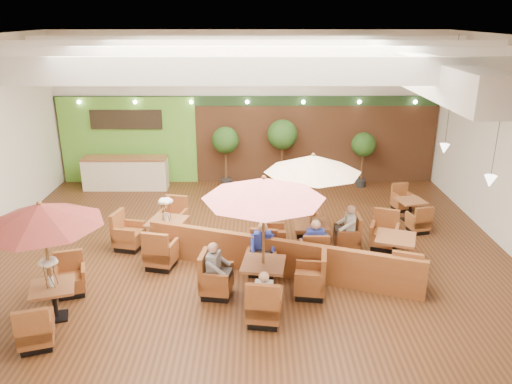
{
  "coord_description": "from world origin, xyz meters",
  "views": [
    {
      "loc": [
        0.27,
        -12.1,
        6.01
      ],
      "look_at": [
        0.3,
        0.5,
        1.5
      ],
      "focal_mm": 35.0,
      "sensor_mm": 36.0,
      "label": 1
    }
  ],
  "objects_px": {
    "table_3": "(157,233)",
    "table_5": "(410,211)",
    "table_1": "(264,217)",
    "topiary_2": "(363,147)",
    "diner_0": "(264,291)",
    "diner_3": "(315,239)",
    "table_2": "(312,186)",
    "topiary_1": "(282,137)",
    "booth_divider": "(278,257)",
    "diner_2": "(216,265)",
    "table_4": "(394,252)",
    "diner_4": "(348,224)",
    "table_0": "(43,231)",
    "diner_1": "(263,244)",
    "service_counter": "(126,173)",
    "topiary_0": "(225,143)"
  },
  "relations": [
    {
      "from": "table_3",
      "to": "table_5",
      "type": "distance_m",
      "value": 7.64
    },
    {
      "from": "table_1",
      "to": "topiary_2",
      "type": "bearing_deg",
      "value": 71.71
    },
    {
      "from": "diner_0",
      "to": "diner_3",
      "type": "bearing_deg",
      "value": 70.25
    },
    {
      "from": "table_2",
      "to": "topiary_1",
      "type": "relative_size",
      "value": 1.09
    },
    {
      "from": "booth_divider",
      "to": "diner_2",
      "type": "xyz_separation_m",
      "value": [
        -1.41,
        -0.94,
        0.3
      ]
    },
    {
      "from": "table_4",
      "to": "diner_2",
      "type": "relative_size",
      "value": 3.48
    },
    {
      "from": "table_4",
      "to": "table_5",
      "type": "bearing_deg",
      "value": 86.43
    },
    {
      "from": "table_4",
      "to": "diner_4",
      "type": "bearing_deg",
      "value": 156.77
    },
    {
      "from": "topiary_1",
      "to": "diner_3",
      "type": "xyz_separation_m",
      "value": [
        0.49,
        -6.25,
        -1.08
      ]
    },
    {
      "from": "table_1",
      "to": "diner_0",
      "type": "relative_size",
      "value": 3.89
    },
    {
      "from": "table_5",
      "to": "diner_4",
      "type": "xyz_separation_m",
      "value": [
        -2.29,
        -2.04,
        0.45
      ]
    },
    {
      "from": "table_0",
      "to": "diner_2",
      "type": "height_order",
      "value": "table_0"
    },
    {
      "from": "booth_divider",
      "to": "diner_4",
      "type": "xyz_separation_m",
      "value": [
        1.92,
        1.36,
        0.3
      ]
    },
    {
      "from": "table_1",
      "to": "table_3",
      "type": "height_order",
      "value": "table_1"
    },
    {
      "from": "table_0",
      "to": "table_3",
      "type": "height_order",
      "value": "table_0"
    },
    {
      "from": "table_3",
      "to": "diner_3",
      "type": "bearing_deg",
      "value": -2.04
    },
    {
      "from": "table_0",
      "to": "table_5",
      "type": "bearing_deg",
      "value": 12.64
    },
    {
      "from": "table_4",
      "to": "diner_1",
      "type": "relative_size",
      "value": 3.43
    },
    {
      "from": "booth_divider",
      "to": "table_3",
      "type": "distance_m",
      "value": 3.5
    },
    {
      "from": "diner_0",
      "to": "service_counter",
      "type": "bearing_deg",
      "value": 128.95
    },
    {
      "from": "table_3",
      "to": "diner_2",
      "type": "bearing_deg",
      "value": -40.85
    },
    {
      "from": "diner_3",
      "to": "diner_4",
      "type": "bearing_deg",
      "value": 44.54
    },
    {
      "from": "diner_0",
      "to": "table_1",
      "type": "bearing_deg",
      "value": 98.96
    },
    {
      "from": "diner_2",
      "to": "table_0",
      "type": "bearing_deg",
      "value": -63.73
    },
    {
      "from": "table_4",
      "to": "topiary_1",
      "type": "xyz_separation_m",
      "value": [
        -2.5,
        6.2,
        1.46
      ]
    },
    {
      "from": "topiary_1",
      "to": "diner_2",
      "type": "distance_m",
      "value": 7.86
    },
    {
      "from": "table_2",
      "to": "table_5",
      "type": "bearing_deg",
      "value": 31.13
    },
    {
      "from": "booth_divider",
      "to": "table_0",
      "type": "bearing_deg",
      "value": -139.44
    },
    {
      "from": "topiary_1",
      "to": "topiary_2",
      "type": "distance_m",
      "value": 2.94
    },
    {
      "from": "service_counter",
      "to": "diner_3",
      "type": "height_order",
      "value": "diner_3"
    },
    {
      "from": "table_5",
      "to": "topiary_1",
      "type": "xyz_separation_m",
      "value": [
        -3.78,
        3.22,
        1.53
      ]
    },
    {
      "from": "table_1",
      "to": "table_2",
      "type": "bearing_deg",
      "value": 68.61
    },
    {
      "from": "table_1",
      "to": "diner_1",
      "type": "xyz_separation_m",
      "value": [
        -0.0,
        1.05,
        -1.14
      ]
    },
    {
      "from": "table_1",
      "to": "table_5",
      "type": "bearing_deg",
      "value": 51.4
    },
    {
      "from": "table_3",
      "to": "topiary_1",
      "type": "xyz_separation_m",
      "value": [
        3.61,
        5.17,
        1.39
      ]
    },
    {
      "from": "diner_3",
      "to": "table_3",
      "type": "bearing_deg",
      "value": 164.8
    },
    {
      "from": "table_0",
      "to": "table_1",
      "type": "relative_size",
      "value": 0.94
    },
    {
      "from": "booth_divider",
      "to": "diner_2",
      "type": "bearing_deg",
      "value": -126.78
    },
    {
      "from": "service_counter",
      "to": "table_4",
      "type": "relative_size",
      "value": 1.02
    },
    {
      "from": "table_3",
      "to": "topiary_0",
      "type": "height_order",
      "value": "topiary_0"
    },
    {
      "from": "table_0",
      "to": "topiary_0",
      "type": "height_order",
      "value": "table_0"
    },
    {
      "from": "diner_4",
      "to": "topiary_2",
      "type": "bearing_deg",
      "value": -12.79
    },
    {
      "from": "table_1",
      "to": "topiary_2",
      "type": "relative_size",
      "value": 1.42
    },
    {
      "from": "diner_2",
      "to": "topiary_2",
      "type": "bearing_deg",
      "value": 159.28
    },
    {
      "from": "topiary_0",
      "to": "diner_4",
      "type": "distance_m",
      "value": 6.39
    },
    {
      "from": "booth_divider",
      "to": "diner_0",
      "type": "distance_m",
      "value": 2.04
    },
    {
      "from": "table_4",
      "to": "table_5",
      "type": "xyz_separation_m",
      "value": [
        1.28,
        2.98,
        -0.07
      ]
    },
    {
      "from": "table_1",
      "to": "diner_4",
      "type": "bearing_deg",
      "value": 53.16
    },
    {
      "from": "diner_4",
      "to": "booth_divider",
      "type": "bearing_deg",
      "value": 127.85
    },
    {
      "from": "topiary_2",
      "to": "table_1",
      "type": "bearing_deg",
      "value": -116.2
    }
  ]
}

